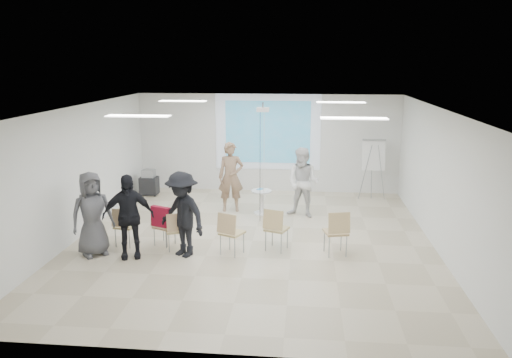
# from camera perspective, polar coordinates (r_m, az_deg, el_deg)

# --- Properties ---
(floor) EXTENTS (8.00, 9.00, 0.10)m
(floor) POSITION_cam_1_polar(r_m,az_deg,el_deg) (11.42, -0.40, -7.29)
(floor) COLOR beige
(floor) RESTS_ON ground
(ceiling) EXTENTS (8.00, 9.00, 0.10)m
(ceiling) POSITION_cam_1_polar(r_m,az_deg,el_deg) (10.72, -0.42, 8.40)
(ceiling) COLOR white
(ceiling) RESTS_ON wall_back
(wall_back) EXTENTS (8.00, 0.10, 3.00)m
(wall_back) POSITION_cam_1_polar(r_m,az_deg,el_deg) (15.41, 1.37, 4.13)
(wall_back) COLOR silver
(wall_back) RESTS_ON floor
(wall_left) EXTENTS (0.10, 9.00, 3.00)m
(wall_left) POSITION_cam_1_polar(r_m,az_deg,el_deg) (12.07, -19.90, 0.71)
(wall_left) COLOR silver
(wall_left) RESTS_ON floor
(wall_right) EXTENTS (0.10, 9.00, 3.00)m
(wall_right) POSITION_cam_1_polar(r_m,az_deg,el_deg) (11.29, 20.48, -0.17)
(wall_right) COLOR silver
(wall_right) RESTS_ON floor
(projection_halo) EXTENTS (3.20, 0.01, 2.30)m
(projection_halo) POSITION_cam_1_polar(r_m,az_deg,el_deg) (15.30, 1.36, 5.39)
(projection_halo) COLOR silver
(projection_halo) RESTS_ON wall_back
(projection_image) EXTENTS (2.60, 0.01, 1.90)m
(projection_image) POSITION_cam_1_polar(r_m,az_deg,el_deg) (15.28, 1.35, 5.38)
(projection_image) COLOR teal
(projection_image) RESTS_ON wall_back
(pedestal_table) EXTENTS (0.70, 0.70, 0.67)m
(pedestal_table) POSITION_cam_1_polar(r_m,az_deg,el_deg) (13.21, 0.63, -2.47)
(pedestal_table) COLOR white
(pedestal_table) RESTS_ON floor
(player_left) EXTENTS (0.85, 0.65, 2.12)m
(player_left) POSITION_cam_1_polar(r_m,az_deg,el_deg) (13.37, -2.89, 0.76)
(player_left) COLOR #94745A
(player_left) RESTS_ON floor
(player_right) EXTENTS (1.18, 1.07, 2.02)m
(player_right) POSITION_cam_1_polar(r_m,az_deg,el_deg) (12.90, 5.42, 0.00)
(player_right) COLOR white
(player_right) RESTS_ON floor
(controller_left) EXTENTS (0.06, 0.13, 0.04)m
(controller_left) POSITION_cam_1_polar(r_m,az_deg,el_deg) (13.52, -1.99, 2.38)
(controller_left) COLOR white
(controller_left) RESTS_ON player_left
(controller_right) EXTENTS (0.08, 0.13, 0.04)m
(controller_right) POSITION_cam_1_polar(r_m,az_deg,el_deg) (13.07, 4.67, 1.78)
(controller_right) COLOR silver
(controller_right) RESTS_ON player_right
(chair_far_left) EXTENTS (0.47, 0.50, 0.88)m
(chair_far_left) POSITION_cam_1_polar(r_m,az_deg,el_deg) (11.28, -14.89, -4.96)
(chair_far_left) COLOR tan
(chair_far_left) RESTS_ON floor
(chair_left_mid) EXTENTS (0.53, 0.54, 0.84)m
(chair_left_mid) POSITION_cam_1_polar(r_m,az_deg,el_deg) (11.13, -10.68, -5.10)
(chair_left_mid) COLOR tan
(chair_left_mid) RESTS_ON floor
(chair_left_inner) EXTENTS (0.53, 0.55, 0.85)m
(chair_left_inner) POSITION_cam_1_polar(r_m,az_deg,el_deg) (10.83, -9.19, -5.54)
(chair_left_inner) COLOR tan
(chair_left_inner) RESTS_ON floor
(chair_center) EXTENTS (0.59, 0.61, 0.93)m
(chair_center) POSITION_cam_1_polar(r_m,az_deg,el_deg) (10.42, -3.00, -5.85)
(chair_center) COLOR #D0B778
(chair_center) RESTS_ON floor
(chair_right_inner) EXTENTS (0.57, 0.60, 0.95)m
(chair_right_inner) POSITION_cam_1_polar(r_m,az_deg,el_deg) (10.63, 2.22, -5.40)
(chair_right_inner) COLOR tan
(chair_right_inner) RESTS_ON floor
(chair_right_far) EXTENTS (0.56, 0.58, 0.98)m
(chair_right_far) POSITION_cam_1_polar(r_m,az_deg,el_deg) (10.51, 9.24, -5.71)
(chair_right_far) COLOR tan
(chair_right_far) RESTS_ON floor
(red_jacket) EXTENTS (0.47, 0.27, 0.44)m
(red_jacket) POSITION_cam_1_polar(r_m,az_deg,el_deg) (10.91, -10.81, -4.26)
(red_jacket) COLOR #AA152F
(red_jacket) RESTS_ON chair_left_mid
(laptop) EXTENTS (0.38, 0.33, 0.02)m
(laptop) POSITION_cam_1_polar(r_m,az_deg,el_deg) (10.93, -9.22, -5.62)
(laptop) COLOR black
(laptop) RESTS_ON chair_left_inner
(audience_left) EXTENTS (1.33, 1.02, 2.02)m
(audience_left) POSITION_cam_1_polar(r_m,az_deg,el_deg) (10.51, -14.46, -3.48)
(audience_left) COLOR black
(audience_left) RESTS_ON floor
(audience_mid) EXTENTS (1.50, 1.32, 2.04)m
(audience_mid) POSITION_cam_1_polar(r_m,az_deg,el_deg) (10.36, -8.44, -3.39)
(audience_mid) COLOR black
(audience_mid) RESTS_ON floor
(audience_outer) EXTENTS (1.16, 1.12, 2.00)m
(audience_outer) POSITION_cam_1_polar(r_m,az_deg,el_deg) (10.85, -18.26, -3.27)
(audience_outer) COLOR #57575C
(audience_outer) RESTS_ON floor
(flipchart_easel) EXTENTS (0.77, 0.58, 1.79)m
(flipchart_easel) POSITION_cam_1_polar(r_m,az_deg,el_deg) (14.79, 13.29, 2.66)
(flipchart_easel) COLOR gray
(flipchart_easel) RESTS_ON floor
(av_cart) EXTENTS (0.52, 0.42, 0.78)m
(av_cart) POSITION_cam_1_polar(r_m,az_deg,el_deg) (15.42, -12.12, -0.49)
(av_cart) COLOR black
(av_cart) RESTS_ON floor
(ceiling_projector) EXTENTS (0.30, 0.25, 3.00)m
(ceiling_projector) POSITION_cam_1_polar(r_m,az_deg,el_deg) (12.22, 0.79, 7.32)
(ceiling_projector) COLOR white
(ceiling_projector) RESTS_ON ceiling
(fluor_panel_nw) EXTENTS (1.20, 0.30, 0.02)m
(fluor_panel_nw) POSITION_cam_1_polar(r_m,az_deg,el_deg) (13.04, -8.36, 8.81)
(fluor_panel_nw) COLOR white
(fluor_panel_nw) RESTS_ON ceiling
(fluor_panel_ne) EXTENTS (1.20, 0.30, 0.02)m
(fluor_panel_ne) POSITION_cam_1_polar(r_m,az_deg,el_deg) (12.69, 9.67, 8.63)
(fluor_panel_ne) COLOR white
(fluor_panel_ne) RESTS_ON ceiling
(fluor_panel_sw) EXTENTS (1.20, 0.30, 0.02)m
(fluor_panel_sw) POSITION_cam_1_polar(r_m,az_deg,el_deg) (9.69, -13.31, 7.03)
(fluor_panel_sw) COLOR white
(fluor_panel_sw) RESTS_ON ceiling
(fluor_panel_se) EXTENTS (1.20, 0.30, 0.02)m
(fluor_panel_se) POSITION_cam_1_polar(r_m,az_deg,el_deg) (9.22, 11.12, 6.82)
(fluor_panel_se) COLOR white
(fluor_panel_se) RESTS_ON ceiling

